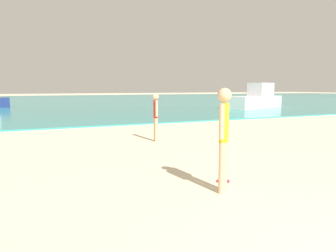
{
  "coord_description": "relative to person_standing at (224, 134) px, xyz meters",
  "views": [
    {
      "loc": [
        -3.17,
        -0.23,
        1.7
      ],
      "look_at": [
        -0.07,
        6.46,
        0.82
      ],
      "focal_mm": 34.31,
      "sensor_mm": 36.0,
      "label": 1
    }
  ],
  "objects": [
    {
      "name": "boat_near",
      "position": [
        14.71,
        16.73,
        -0.2
      ],
      "size": [
        6.32,
        3.97,
        2.05
      ],
      "rotation": [
        0.0,
        0.0,
        3.51
      ],
      "color": "white",
      "rests_on": "water"
    },
    {
      "name": "person_distant",
      "position": [
        0.95,
        5.11,
        -0.1
      ],
      "size": [
        0.2,
        0.35,
        1.53
      ],
      "rotation": [
        0.0,
        0.0,
        1.41
      ],
      "color": "#DDAD84",
      "rests_on": "ground"
    },
    {
      "name": "frisbee",
      "position": [
        0.34,
        0.48,
        -0.95
      ],
      "size": [
        0.23,
        0.23,
        0.03
      ],
      "primitive_type": "cylinder",
      "color": "#E51E4C",
      "rests_on": "ground"
    },
    {
      "name": "person_standing",
      "position": [
        0.0,
        0.0,
        0.0
      ],
      "size": [
        0.31,
        0.29,
        1.7
      ],
      "rotation": [
        0.0,
        0.0,
        3.89
      ],
      "color": "#DDAD84",
      "rests_on": "ground"
    },
    {
      "name": "water",
      "position": [
        0.22,
        39.64,
        -0.94
      ],
      "size": [
        160.0,
        60.0,
        0.06
      ],
      "primitive_type": "cube",
      "color": "teal",
      "rests_on": "ground"
    }
  ]
}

